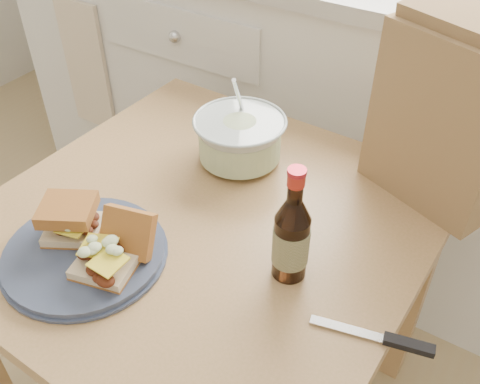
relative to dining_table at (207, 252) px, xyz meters
The scene contains 9 objects.
cabinet_run 0.83m from the dining_table, 87.36° to the left, with size 2.50×0.64×0.94m.
dining_table is the anchor object (origin of this frame).
plate 0.26m from the dining_table, 120.46° to the right, with size 0.28×0.28×0.02m, color #3A445E.
sandwich_left 0.29m from the dining_table, 132.35° to the right, with size 0.12×0.12×0.07m.
sandwich_right 0.25m from the dining_table, 105.23° to the right, with size 0.12×0.15×0.08m.
coleslaw_bowl 0.25m from the dining_table, 102.07° to the left, with size 0.20×0.20×0.20m.
beer_bottle 0.28m from the dining_table, 10.74° to the right, with size 0.06×0.06×0.22m.
knife 0.43m from the dining_table, 11.39° to the right, with size 0.19×0.06×0.01m.
paper_bag 0.55m from the dining_table, 43.06° to the left, with size 0.26×0.17×0.34m, color olive.
Camera 1 is at (0.43, 0.26, 1.38)m, focal length 40.00 mm.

